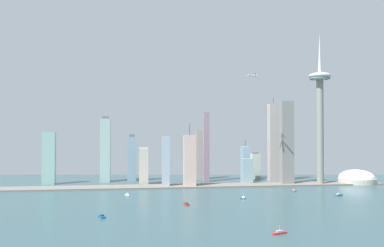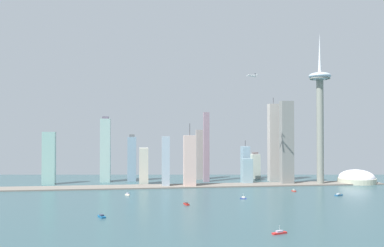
{
  "view_description": "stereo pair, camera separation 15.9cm",
  "coord_description": "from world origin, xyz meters",
  "px_view_note": "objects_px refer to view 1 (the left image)",
  "views": [
    {
      "loc": [
        -100.95,
        -279.15,
        111.42
      ],
      "look_at": [
        -1.87,
        493.46,
        125.13
      ],
      "focal_mm": 37.12,
      "sensor_mm": 36.0,
      "label": 1
    },
    {
      "loc": [
        -100.79,
        -279.17,
        111.42
      ],
      "look_at": [
        -1.87,
        493.46,
        125.13
      ],
      "focal_mm": 37.12,
      "sensor_mm": 36.0,
      "label": 2
    }
  ],
  "objects_px": {
    "stadium_dome": "(357,179)",
    "skyscraper_8": "(273,142)",
    "skyscraper_7": "(245,164)",
    "skyscraper_3": "(144,166)",
    "boat_4": "(339,195)",
    "skyscraper_12": "(200,155)",
    "skyscraper_1": "(190,161)",
    "skyscraper_5": "(287,143)",
    "skyscraper_0": "(132,158)",
    "skyscraper_9": "(49,158)",
    "boat_2": "(243,198)",
    "boat_1": "(294,191)",
    "skyscraper_4": "(105,150)",
    "boat_0": "(186,204)",
    "airplane": "(252,76)",
    "skyscraper_11": "(206,147)",
    "observation_tower": "(320,103)",
    "boat_6": "(102,216)",
    "skyscraper_6": "(247,171)",
    "skyscraper_10": "(255,166)",
    "skyscraper_2": "(166,161)",
    "boat_5": "(127,194)",
    "boat_3": "(279,233)"
  },
  "relations": [
    {
      "from": "stadium_dome",
      "to": "skyscraper_8",
      "type": "height_order",
      "value": "skyscraper_8"
    },
    {
      "from": "skyscraper_7",
      "to": "skyscraper_3",
      "type": "bearing_deg",
      "value": -175.05
    },
    {
      "from": "boat_4",
      "to": "skyscraper_12",
      "type": "bearing_deg",
      "value": 101.6
    },
    {
      "from": "skyscraper_1",
      "to": "skyscraper_7",
      "type": "height_order",
      "value": "skyscraper_1"
    },
    {
      "from": "skyscraper_5",
      "to": "skyscraper_7",
      "type": "xyz_separation_m",
      "value": [
        -72.47,
        59.22,
        -47.82
      ]
    },
    {
      "from": "skyscraper_0",
      "to": "skyscraper_9",
      "type": "height_order",
      "value": "skyscraper_9"
    },
    {
      "from": "boat_2",
      "to": "boat_1",
      "type": "bearing_deg",
      "value": 41.89
    },
    {
      "from": "skyscraper_8",
      "to": "skyscraper_4",
      "type": "bearing_deg",
      "value": 174.51
    },
    {
      "from": "skyscraper_4",
      "to": "skyscraper_5",
      "type": "xyz_separation_m",
      "value": [
        376.64,
        -87.8,
        16.81
      ]
    },
    {
      "from": "skyscraper_3",
      "to": "skyscraper_4",
      "type": "xyz_separation_m",
      "value": [
        -82.36,
        47.78,
        31.8
      ]
    },
    {
      "from": "skyscraper_4",
      "to": "boat_0",
      "type": "relative_size",
      "value": 9.6
    },
    {
      "from": "boat_0",
      "to": "boat_4",
      "type": "height_order",
      "value": "boat_4"
    },
    {
      "from": "boat_1",
      "to": "airplane",
      "type": "bearing_deg",
      "value": -146.76
    },
    {
      "from": "skyscraper_3",
      "to": "skyscraper_11",
      "type": "xyz_separation_m",
      "value": [
        135.5,
        22.57,
        38.03
      ]
    },
    {
      "from": "skyscraper_0",
      "to": "boat_0",
      "type": "bearing_deg",
      "value": -73.39
    },
    {
      "from": "observation_tower",
      "to": "boat_0",
      "type": "bearing_deg",
      "value": -147.85
    },
    {
      "from": "skyscraper_9",
      "to": "skyscraper_3",
      "type": "bearing_deg",
      "value": -5.53
    },
    {
      "from": "observation_tower",
      "to": "skyscraper_4",
      "type": "height_order",
      "value": "observation_tower"
    },
    {
      "from": "skyscraper_11",
      "to": "boat_6",
      "type": "height_order",
      "value": "skyscraper_11"
    },
    {
      "from": "skyscraper_3",
      "to": "skyscraper_5",
      "type": "height_order",
      "value": "skyscraper_5"
    },
    {
      "from": "skyscraper_6",
      "to": "skyscraper_9",
      "type": "bearing_deg",
      "value": 174.64
    },
    {
      "from": "skyscraper_1",
      "to": "boat_6",
      "type": "height_order",
      "value": "skyscraper_1"
    },
    {
      "from": "skyscraper_7",
      "to": "boat_0",
      "type": "relative_size",
      "value": 6.06
    },
    {
      "from": "skyscraper_4",
      "to": "skyscraper_6",
      "type": "relative_size",
      "value": 2.71
    },
    {
      "from": "skyscraper_1",
      "to": "skyscraper_10",
      "type": "relative_size",
      "value": 2.06
    },
    {
      "from": "skyscraper_10",
      "to": "skyscraper_11",
      "type": "relative_size",
      "value": 0.4
    },
    {
      "from": "skyscraper_2",
      "to": "boat_5",
      "type": "bearing_deg",
      "value": -126.31
    },
    {
      "from": "skyscraper_9",
      "to": "skyscraper_1",
      "type": "bearing_deg",
      "value": -13.8
    },
    {
      "from": "skyscraper_3",
      "to": "skyscraper_10",
      "type": "bearing_deg",
      "value": 14.7
    },
    {
      "from": "skyscraper_2",
      "to": "skyscraper_5",
      "type": "distance_m",
      "value": 253.76
    },
    {
      "from": "skyscraper_10",
      "to": "boat_2",
      "type": "xyz_separation_m",
      "value": [
        -98.55,
        -267.16,
        -27.44
      ]
    },
    {
      "from": "skyscraper_4",
      "to": "skyscraper_6",
      "type": "bearing_deg",
      "value": -12.77
    },
    {
      "from": "observation_tower",
      "to": "skyscraper_1",
      "type": "xyz_separation_m",
      "value": [
        -272.56,
        -1.07,
        -116.98
      ]
    },
    {
      "from": "skyscraper_1",
      "to": "skyscraper_7",
      "type": "relative_size",
      "value": 1.4
    },
    {
      "from": "skyscraper_0",
      "to": "skyscraper_6",
      "type": "xyz_separation_m",
      "value": [
        240.12,
        -74.9,
        -23.4
      ]
    },
    {
      "from": "skyscraper_2",
      "to": "skyscraper_8",
      "type": "distance_m",
      "value": 249.21
    },
    {
      "from": "skyscraper_7",
      "to": "skyscraper_10",
      "type": "xyz_separation_m",
      "value": [
        36.72,
        48.63,
        -9.4
      ]
    },
    {
      "from": "boat_0",
      "to": "boat_2",
      "type": "height_order",
      "value": "boat_2"
    },
    {
      "from": "boat_5",
      "to": "skyscraper_5",
      "type": "bearing_deg",
      "value": 48.76
    },
    {
      "from": "boat_1",
      "to": "boat_4",
      "type": "distance_m",
      "value": 79.14
    },
    {
      "from": "observation_tower",
      "to": "boat_5",
      "type": "distance_m",
      "value": 434.35
    },
    {
      "from": "skyscraper_5",
      "to": "boat_5",
      "type": "bearing_deg",
      "value": -162.76
    },
    {
      "from": "skyscraper_7",
      "to": "boat_2",
      "type": "distance_m",
      "value": 230.08
    },
    {
      "from": "skyscraper_6",
      "to": "boat_1",
      "type": "distance_m",
      "value": 131.17
    },
    {
      "from": "skyscraper_3",
      "to": "skyscraper_12",
      "type": "height_order",
      "value": "skyscraper_12"
    },
    {
      "from": "airplane",
      "to": "skyscraper_6",
      "type": "bearing_deg",
      "value": -136.3
    },
    {
      "from": "skyscraper_3",
      "to": "stadium_dome",
      "type": "bearing_deg",
      "value": -5.18
    },
    {
      "from": "boat_1",
      "to": "boat_3",
      "type": "bearing_deg",
      "value": -50.58
    },
    {
      "from": "skyscraper_0",
      "to": "boat_2",
      "type": "distance_m",
      "value": 318.75
    },
    {
      "from": "stadium_dome",
      "to": "skyscraper_10",
      "type": "distance_m",
      "value": 219.08
    }
  ]
}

